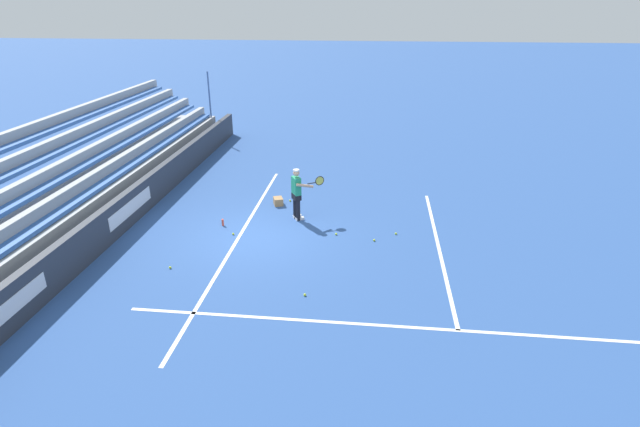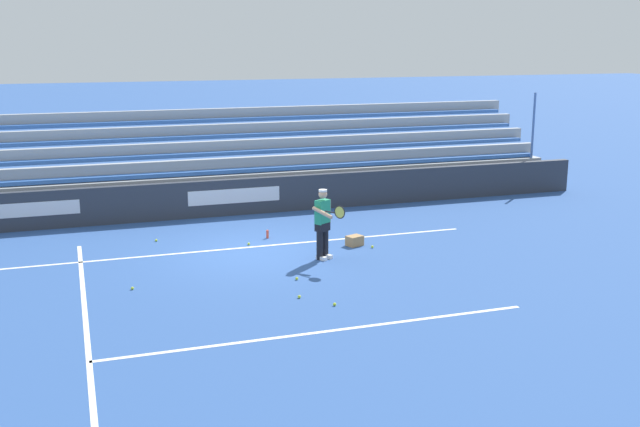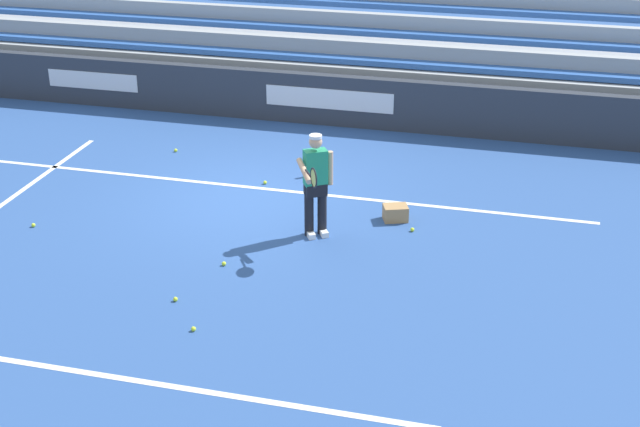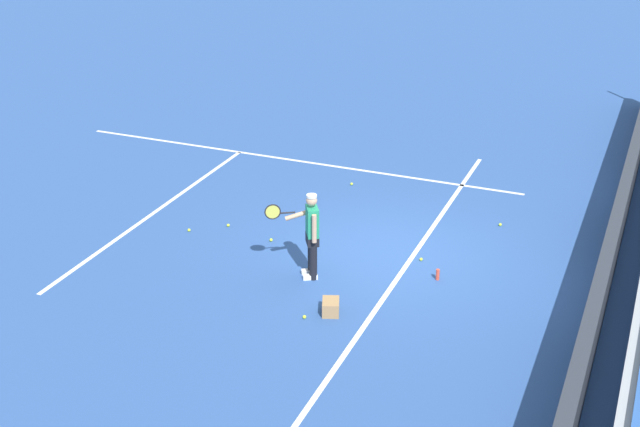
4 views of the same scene
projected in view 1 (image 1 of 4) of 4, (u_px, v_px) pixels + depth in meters
The scene contains 16 objects.
ground_plane at pixel (255, 237), 15.24m from camera, with size 160.00×160.00×0.00m, color #2D5193.
court_baseline_white at pixel (239, 236), 15.29m from camera, with size 12.00×0.10×0.01m, color white.
court_sideline_white at pixel (389, 326), 11.08m from camera, with size 0.10×12.00×0.01m, color white.
court_service_line_white at pixel (438, 246), 14.68m from camera, with size 8.22×0.10×0.01m, color white.
back_wall_sponsor_board at pixel (121, 214), 15.45m from camera, with size 24.69×0.25×1.10m.
bleacher_stand at pixel (52, 205), 15.60m from camera, with size 23.46×3.20×3.40m.
tennis_player at pixel (297, 194), 16.15m from camera, with size 0.55×1.07×1.71m.
ball_box_cardboard at pixel (278, 201), 17.59m from camera, with size 0.40×0.30×0.26m, color #A87F51.
tennis_ball_near_player at pixel (305, 295), 12.19m from camera, with size 0.07×0.07×0.07m, color #CCE533.
tennis_ball_stray_back at pixel (170, 267), 13.43m from camera, with size 0.07×0.07×0.07m, color #CCE533.
tennis_ball_toward_net at pixel (396, 234), 15.38m from camera, with size 0.07×0.07×0.07m, color #CCE533.
tennis_ball_by_box at pixel (374, 240), 14.96m from camera, with size 0.07×0.07×0.07m, color #CCE533.
tennis_ball_midcourt at pixel (336, 234), 15.35m from camera, with size 0.07×0.07×0.07m, color #CCE533.
tennis_ball_on_baseline at pixel (233, 234), 15.36m from camera, with size 0.07×0.07×0.07m, color #CCE533.
tennis_ball_far_right at pixel (290, 201), 17.91m from camera, with size 0.07×0.07×0.07m, color #CCE533.
water_bottle at pixel (223, 222), 15.97m from camera, with size 0.07×0.07×0.22m, color #EA4C33.
Camera 1 is at (13.42, 3.49, 6.67)m, focal length 28.00 mm.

